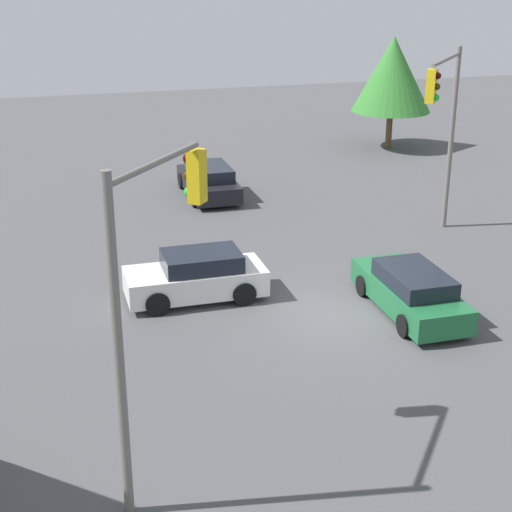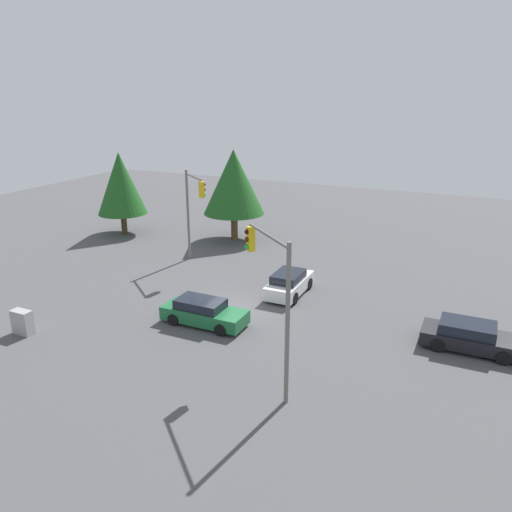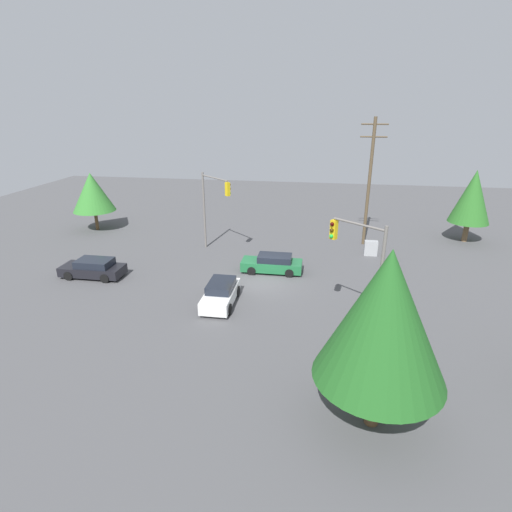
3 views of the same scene
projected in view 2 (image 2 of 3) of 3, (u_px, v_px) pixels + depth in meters
name	position (u px, v px, depth m)	size (l,w,h in m)	color
ground_plane	(229.00, 310.00, 28.10)	(80.00, 80.00, 0.00)	#4C4C4F
sedan_dark	(470.00, 337.00, 23.67)	(4.54, 1.99, 1.36)	black
sedan_green	(204.00, 312.00, 26.27)	(4.55, 1.85, 1.36)	#1E6638
sedan_white	(289.00, 283.00, 30.08)	(1.87, 4.13, 1.46)	silver
traffic_signal_main	(193.00, 203.00, 34.27)	(2.68, 2.23, 6.53)	slate
traffic_signal_cross	(272.00, 284.00, 19.66)	(3.00, 2.74, 6.65)	slate
electrical_cabinet	(22.00, 322.00, 25.21)	(1.07, 0.54, 1.26)	#9EA0A3
tree_far	(234.00, 182.00, 39.89)	(4.94, 4.94, 7.40)	brown
tree_behind	(121.00, 183.00, 41.82)	(4.13, 4.13, 6.96)	#4C3823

